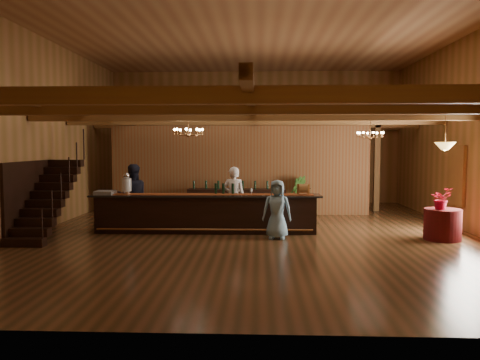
{
  "coord_description": "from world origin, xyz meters",
  "views": [
    {
      "loc": [
        0.16,
        -12.84,
        2.43
      ],
      "look_at": [
        -0.37,
        0.42,
        1.43
      ],
      "focal_mm": 35.0,
      "sensor_mm": 36.0,
      "label": 1
    }
  ],
  "objects_px": {
    "pendant_lamp": "(445,146)",
    "guest": "(277,209)",
    "raffle_drum": "(303,189)",
    "backbar_shelf": "(237,203)",
    "chandelier_left": "(188,132)",
    "staff_second": "(133,196)",
    "round_table": "(442,224)",
    "chandelier_right": "(370,135)",
    "beverage_dispenser": "(127,184)",
    "tasting_bar": "(206,213)",
    "bartender": "(234,197)",
    "floor_plant": "(296,196)"
  },
  "relations": [
    {
      "from": "backbar_shelf",
      "to": "tasting_bar",
      "type": "bearing_deg",
      "value": -102.31
    },
    {
      "from": "staff_second",
      "to": "guest",
      "type": "distance_m",
      "value": 4.44
    },
    {
      "from": "raffle_drum",
      "to": "bartender",
      "type": "distance_m",
      "value": 2.11
    },
    {
      "from": "bartender",
      "to": "floor_plant",
      "type": "bearing_deg",
      "value": -121.95
    },
    {
      "from": "chandelier_left",
      "to": "staff_second",
      "type": "xyz_separation_m",
      "value": [
        -1.78,
        0.77,
        -1.86
      ]
    },
    {
      "from": "round_table",
      "to": "bartender",
      "type": "height_order",
      "value": "bartender"
    },
    {
      "from": "tasting_bar",
      "to": "raffle_drum",
      "type": "relative_size",
      "value": 18.74
    },
    {
      "from": "round_table",
      "to": "chandelier_left",
      "type": "xyz_separation_m",
      "value": [
        -6.63,
        0.71,
        2.39
      ]
    },
    {
      "from": "round_table",
      "to": "floor_plant",
      "type": "relative_size",
      "value": 0.66
    },
    {
      "from": "pendant_lamp",
      "to": "staff_second",
      "type": "xyz_separation_m",
      "value": [
        -8.41,
        1.48,
        -1.47
      ]
    },
    {
      "from": "raffle_drum",
      "to": "backbar_shelf",
      "type": "height_order",
      "value": "raffle_drum"
    },
    {
      "from": "floor_plant",
      "to": "guest",
      "type": "bearing_deg",
      "value": -101.24
    },
    {
      "from": "raffle_drum",
      "to": "backbar_shelf",
      "type": "bearing_deg",
      "value": 123.26
    },
    {
      "from": "tasting_bar",
      "to": "beverage_dispenser",
      "type": "xyz_separation_m",
      "value": [
        -2.22,
        0.02,
        0.81
      ]
    },
    {
      "from": "backbar_shelf",
      "to": "bartender",
      "type": "relative_size",
      "value": 1.85
    },
    {
      "from": "beverage_dispenser",
      "to": "guest",
      "type": "bearing_deg",
      "value": -11.35
    },
    {
      "from": "tasting_bar",
      "to": "staff_second",
      "type": "height_order",
      "value": "staff_second"
    },
    {
      "from": "pendant_lamp",
      "to": "backbar_shelf",
      "type": "bearing_deg",
      "value": 145.36
    },
    {
      "from": "chandelier_right",
      "to": "guest",
      "type": "distance_m",
      "value": 4.28
    },
    {
      "from": "raffle_drum",
      "to": "guest",
      "type": "distance_m",
      "value": 1.19
    },
    {
      "from": "chandelier_right",
      "to": "round_table",
      "type": "bearing_deg",
      "value": -61.19
    },
    {
      "from": "chandelier_right",
      "to": "pendant_lamp",
      "type": "distance_m",
      "value": 2.75
    },
    {
      "from": "raffle_drum",
      "to": "tasting_bar",
      "type": "bearing_deg",
      "value": 179.65
    },
    {
      "from": "staff_second",
      "to": "floor_plant",
      "type": "distance_m",
      "value": 5.55
    },
    {
      "from": "tasting_bar",
      "to": "floor_plant",
      "type": "relative_size",
      "value": 4.59
    },
    {
      "from": "backbar_shelf",
      "to": "chandelier_right",
      "type": "distance_m",
      "value": 4.93
    },
    {
      "from": "chandelier_left",
      "to": "chandelier_right",
      "type": "bearing_deg",
      "value": 17.54
    },
    {
      "from": "tasting_bar",
      "to": "chandelier_left",
      "type": "bearing_deg",
      "value": -171.52
    },
    {
      "from": "tasting_bar",
      "to": "floor_plant",
      "type": "xyz_separation_m",
      "value": [
        2.73,
        3.16,
        0.15
      ]
    },
    {
      "from": "chandelier_right",
      "to": "tasting_bar",
      "type": "bearing_deg",
      "value": -161.72
    },
    {
      "from": "round_table",
      "to": "pendant_lamp",
      "type": "bearing_deg",
      "value": 7.13
    },
    {
      "from": "pendant_lamp",
      "to": "bartender",
      "type": "distance_m",
      "value": 5.83
    },
    {
      "from": "chandelier_left",
      "to": "staff_second",
      "type": "relative_size",
      "value": 0.43
    },
    {
      "from": "chandelier_right",
      "to": "backbar_shelf",
      "type": "bearing_deg",
      "value": 161.57
    },
    {
      "from": "chandelier_left",
      "to": "bartender",
      "type": "xyz_separation_m",
      "value": [
        1.2,
        0.79,
        -1.89
      ]
    },
    {
      "from": "round_table",
      "to": "pendant_lamp",
      "type": "xyz_separation_m",
      "value": [
        0.0,
        0.0,
        2.0
      ]
    },
    {
      "from": "round_table",
      "to": "chandelier_right",
      "type": "height_order",
      "value": "chandelier_right"
    },
    {
      "from": "round_table",
      "to": "backbar_shelf",
      "type": "bearing_deg",
      "value": 145.36
    },
    {
      "from": "round_table",
      "to": "raffle_drum",
      "type": "bearing_deg",
      "value": 167.62
    },
    {
      "from": "chandelier_right",
      "to": "beverage_dispenser",
      "type": "bearing_deg",
      "value": -167.4
    },
    {
      "from": "round_table",
      "to": "staff_second",
      "type": "bearing_deg",
      "value": 170.05
    },
    {
      "from": "floor_plant",
      "to": "pendant_lamp",
      "type": "bearing_deg",
      "value": -48.88
    },
    {
      "from": "pendant_lamp",
      "to": "guest",
      "type": "xyz_separation_m",
      "value": [
        -4.24,
        -0.03,
        -1.64
      ]
    },
    {
      "from": "chandelier_left",
      "to": "chandelier_right",
      "type": "distance_m",
      "value": 5.58
    },
    {
      "from": "raffle_drum",
      "to": "chandelier_right",
      "type": "height_order",
      "value": "chandelier_right"
    },
    {
      "from": "round_table",
      "to": "chandelier_right",
      "type": "relative_size",
      "value": 1.15
    },
    {
      "from": "chandelier_right",
      "to": "bartender",
      "type": "height_order",
      "value": "chandelier_right"
    },
    {
      "from": "raffle_drum",
      "to": "staff_second",
      "type": "height_order",
      "value": "staff_second"
    },
    {
      "from": "round_table",
      "to": "staff_second",
      "type": "height_order",
      "value": "staff_second"
    },
    {
      "from": "raffle_drum",
      "to": "chandelier_left",
      "type": "xyz_separation_m",
      "value": [
        -3.15,
        -0.06,
        1.56
      ]
    }
  ]
}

